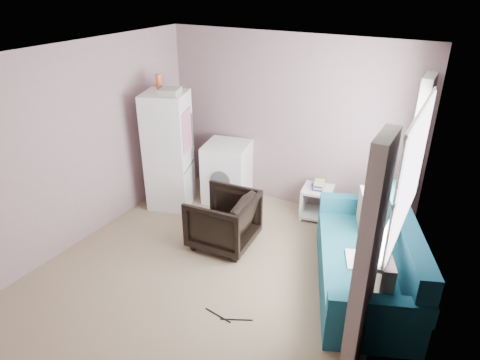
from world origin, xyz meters
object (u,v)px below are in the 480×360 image
(side_table, at_px, (317,200))
(armchair, at_px, (223,217))
(washing_machine, at_px, (227,171))
(sofa, at_px, (370,263))
(fridge, at_px, (169,150))

(side_table, bearing_deg, armchair, -123.53)
(washing_machine, distance_m, side_table, 1.43)
(side_table, xyz_separation_m, sofa, (1.04, -1.19, 0.06))
(washing_machine, bearing_deg, side_table, -6.42)
(washing_machine, relative_size, side_table, 1.59)
(armchair, bearing_deg, washing_machine, -156.31)
(washing_machine, xyz_separation_m, sofa, (2.45, -1.05, -0.14))
(fridge, height_order, washing_machine, fridge)
(armchair, bearing_deg, side_table, 141.72)
(washing_machine, bearing_deg, fridge, -152.27)
(side_table, relative_size, sofa, 0.26)
(armchair, height_order, side_table, armchair)
(fridge, distance_m, washing_machine, 0.94)
(sofa, bearing_deg, washing_machine, 135.25)
(washing_machine, xyz_separation_m, side_table, (1.41, 0.14, -0.20))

